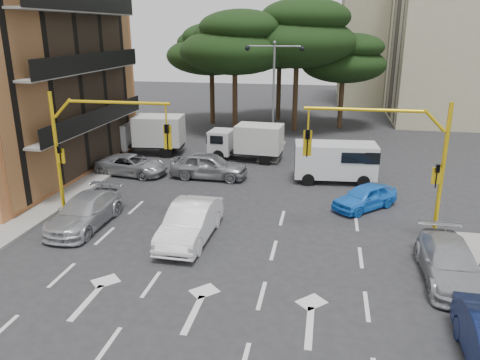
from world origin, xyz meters
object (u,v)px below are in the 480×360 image
(car_silver_parked, at_px, (450,263))
(box_truck_b, at_px, (246,142))
(van_white, at_px, (335,162))
(street_lamp_center, at_px, (274,77))
(box_truck_a, at_px, (145,135))
(car_silver_wagon, at_px, (85,212))
(car_silver_cross_a, at_px, (132,165))
(car_white_hatch, at_px, (190,222))
(signal_mast_left, at_px, (90,139))
(car_blue_compact, at_px, (365,197))
(car_silver_cross_b, at_px, (209,166))
(signal_mast_right, at_px, (398,153))

(car_silver_parked, height_order, box_truck_b, box_truck_b)
(van_white, bearing_deg, car_silver_parked, 15.53)
(box_truck_b, bearing_deg, street_lamp_center, -27.65)
(car_silver_parked, xyz_separation_m, box_truck_a, (-17.51, 15.06, 0.70))
(car_silver_wagon, distance_m, car_silver_parked, 15.50)
(car_silver_cross_a, xyz_separation_m, car_silver_parked, (16.45, -9.98, 0.06))
(car_white_hatch, bearing_deg, van_white, 58.33)
(signal_mast_left, bearing_deg, car_silver_parked, -11.66)
(car_silver_parked, distance_m, box_truck_b, 17.82)
(box_truck_b, bearing_deg, car_blue_compact, -132.72)
(car_blue_compact, height_order, car_silver_wagon, car_silver_wagon)
(car_blue_compact, distance_m, car_silver_wagon, 13.63)
(car_blue_compact, distance_m, car_silver_cross_a, 14.28)
(car_silver_cross_b, xyz_separation_m, box_truck_a, (-5.97, 4.89, 0.60))
(car_white_hatch, bearing_deg, car_silver_parked, -7.28)
(car_blue_compact, bearing_deg, van_white, 153.97)
(street_lamp_center, relative_size, car_silver_parked, 1.64)
(car_silver_wagon, xyz_separation_m, box_truck_a, (-2.15, 13.01, 0.68))
(street_lamp_center, bearing_deg, car_white_hatch, -96.04)
(car_silver_cross_b, distance_m, box_truck_a, 7.74)
(box_truck_b, bearing_deg, car_silver_parked, -141.50)
(street_lamp_center, xyz_separation_m, car_silver_cross_b, (-3.03, -7.00, -4.63))
(signal_mast_right, height_order, car_blue_compact, signal_mast_right)
(car_silver_wagon, bearing_deg, box_truck_b, 67.71)
(box_truck_b, bearing_deg, van_white, -117.72)
(car_silver_cross_a, height_order, box_truck_b, box_truck_b)
(car_white_hatch, relative_size, box_truck_a, 0.87)
(car_white_hatch, height_order, car_blue_compact, car_white_hatch)
(car_silver_cross_a, relative_size, car_silver_cross_b, 0.97)
(signal_mast_right, xyz_separation_m, signal_mast_left, (-13.61, 0.00, 0.00))
(car_silver_wagon, relative_size, box_truck_a, 0.87)
(signal_mast_left, height_order, car_silver_parked, signal_mast_left)
(van_white, bearing_deg, car_silver_cross_b, -88.58)
(signal_mast_right, height_order, van_white, signal_mast_right)
(car_silver_cross_a, height_order, van_white, van_white)
(box_truck_a, relative_size, box_truck_b, 1.11)
(signal_mast_right, bearing_deg, street_lamp_center, 115.91)
(car_white_hatch, height_order, car_silver_wagon, car_white_hatch)
(car_silver_parked, xyz_separation_m, box_truck_b, (-10.04, 14.71, 0.57))
(car_silver_parked, bearing_deg, signal_mast_right, 118.97)
(signal_mast_left, relative_size, car_silver_cross_a, 1.33)
(car_silver_wagon, relative_size, car_silver_parked, 1.03)
(van_white, bearing_deg, box_truck_a, -111.57)
(signal_mast_left, height_order, street_lamp_center, street_lamp_center)
(van_white, bearing_deg, street_lamp_center, -148.90)
(street_lamp_center, height_order, car_blue_compact, street_lamp_center)
(car_silver_cross_b, height_order, car_silver_parked, car_silver_cross_b)
(signal_mast_left, distance_m, car_silver_parked, 15.96)
(car_blue_compact, height_order, car_silver_parked, car_silver_parked)
(car_silver_cross_a, distance_m, car_silver_parked, 19.24)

